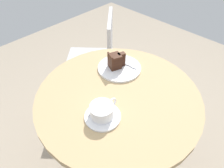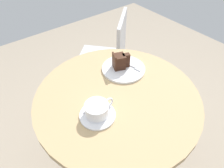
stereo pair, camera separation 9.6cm
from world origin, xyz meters
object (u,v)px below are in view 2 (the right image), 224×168
(cake_slice, at_px, (120,61))
(fork, at_px, (133,67))
(napkin, at_px, (127,67))
(cake_plate, at_px, (123,69))
(saucer, at_px, (98,115))
(cafe_chair, at_px, (110,55))
(coffee_cup, at_px, (97,109))
(teaspoon, at_px, (96,106))

(cake_slice, height_order, fork, cake_slice)
(napkin, bearing_deg, cake_plate, 179.94)
(saucer, distance_m, fork, 0.37)
(fork, xyz_separation_m, cafe_chair, (0.19, 0.46, -0.26))
(coffee_cup, bearing_deg, cafe_chair, 49.00)
(saucer, height_order, cake_slice, cake_slice)
(cake_plate, bearing_deg, saucer, -149.50)
(teaspoon, bearing_deg, fork, 17.37)
(saucer, xyz_separation_m, fork, (0.34, 0.15, 0.01))
(coffee_cup, xyz_separation_m, cafe_chair, (0.53, 0.61, -0.29))
(cake_slice, bearing_deg, cake_plate, -50.20)
(napkin, height_order, cafe_chair, cafe_chair)
(coffee_cup, bearing_deg, cake_plate, 30.20)
(coffee_cup, xyz_separation_m, fork, (0.34, 0.15, -0.02))
(teaspoon, xyz_separation_m, napkin, (0.30, 0.13, -0.01))
(fork, distance_m, napkin, 0.03)
(saucer, height_order, fork, fork)
(saucer, xyz_separation_m, napkin, (0.32, 0.17, -0.00))
(cake_plate, bearing_deg, cafe_chair, 61.66)
(saucer, distance_m, teaspoon, 0.05)
(saucer, height_order, coffee_cup, coffee_cup)
(fork, bearing_deg, cake_slice, -139.76)
(saucer, height_order, cafe_chair, cafe_chair)
(saucer, bearing_deg, napkin, 28.49)
(fork, bearing_deg, coffee_cup, -80.94)
(cake_plate, bearing_deg, coffee_cup, -149.80)
(saucer, height_order, teaspoon, teaspoon)
(saucer, xyz_separation_m, cake_slice, (0.28, 0.19, 0.05))
(fork, bearing_deg, napkin, -157.14)
(napkin, bearing_deg, teaspoon, -155.97)
(teaspoon, relative_size, cake_slice, 1.07)
(coffee_cup, bearing_deg, fork, 23.30)
(fork, height_order, napkin, fork)
(cake_slice, xyz_separation_m, napkin, (0.04, -0.02, -0.05))
(cake_plate, height_order, fork, fork)
(cake_slice, xyz_separation_m, fork, (0.06, -0.04, -0.04))
(fork, relative_size, napkin, 0.83)
(coffee_cup, distance_m, fork, 0.37)
(saucer, relative_size, teaspoon, 1.50)
(cake_plate, distance_m, cafe_chair, 0.56)
(saucer, height_order, cake_plate, cake_plate)
(coffee_cup, distance_m, cake_slice, 0.34)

